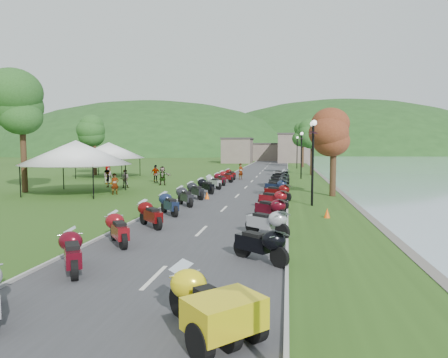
{
  "coord_description": "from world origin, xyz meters",
  "views": [
    {
      "loc": [
        3.53,
        -6.13,
        3.57
      ],
      "look_at": [
        -0.79,
        20.95,
        1.3
      ],
      "focal_mm": 32.0,
      "sensor_mm": 36.0,
      "label": 1
    }
  ],
  "objects_px": {
    "pedestrian_a": "(115,195)",
    "yellow_trike": "(204,305)",
    "pedestrian_b": "(125,188)",
    "pedestrian_c": "(107,187)",
    "vendor_tent_main": "(76,167)"
  },
  "relations": [
    {
      "from": "pedestrian_b",
      "to": "yellow_trike",
      "type": "bearing_deg",
      "value": 105.67
    },
    {
      "from": "vendor_tent_main",
      "to": "pedestrian_b",
      "type": "distance_m",
      "value": 5.33
    },
    {
      "from": "pedestrian_a",
      "to": "pedestrian_b",
      "type": "height_order",
      "value": "same"
    },
    {
      "from": "yellow_trike",
      "to": "pedestrian_a",
      "type": "relative_size",
      "value": 1.59
    },
    {
      "from": "pedestrian_a",
      "to": "yellow_trike",
      "type": "bearing_deg",
      "value": -97.24
    },
    {
      "from": "yellow_trike",
      "to": "pedestrian_c",
      "type": "relative_size",
      "value": 1.63
    },
    {
      "from": "vendor_tent_main",
      "to": "pedestrian_b",
      "type": "height_order",
      "value": "vendor_tent_main"
    },
    {
      "from": "yellow_trike",
      "to": "pedestrian_a",
      "type": "height_order",
      "value": "yellow_trike"
    },
    {
      "from": "vendor_tent_main",
      "to": "pedestrian_a",
      "type": "xyz_separation_m",
      "value": [
        3.08,
        -0.13,
        -2.0
      ]
    },
    {
      "from": "pedestrian_c",
      "to": "pedestrian_b",
      "type": "bearing_deg",
      "value": 56.5
    },
    {
      "from": "pedestrian_a",
      "to": "pedestrian_c",
      "type": "bearing_deg",
      "value": 85.33
    },
    {
      "from": "yellow_trike",
      "to": "pedestrian_a",
      "type": "distance_m",
      "value": 23.19
    },
    {
      "from": "pedestrian_b",
      "to": "pedestrian_c",
      "type": "height_order",
      "value": "pedestrian_b"
    },
    {
      "from": "vendor_tent_main",
      "to": "pedestrian_a",
      "type": "relative_size",
      "value": 3.47
    },
    {
      "from": "yellow_trike",
      "to": "pedestrian_b",
      "type": "height_order",
      "value": "yellow_trike"
    }
  ]
}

